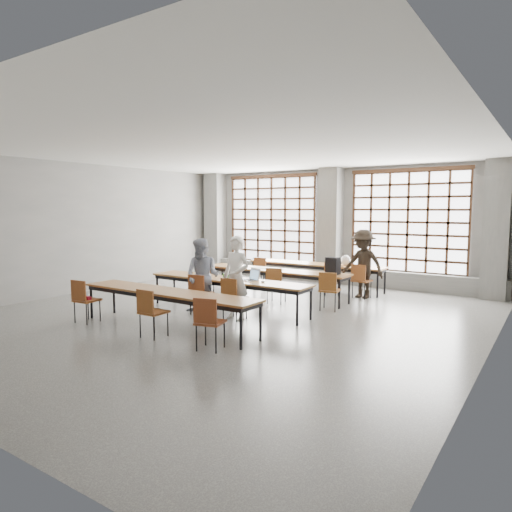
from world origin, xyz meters
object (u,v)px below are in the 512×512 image
at_px(laptop_back, 362,264).
at_px(green_box, 228,276).
at_px(chair_back_mid, 333,275).
at_px(laptop_front, 252,277).
at_px(desk_row_c, 228,282).
at_px(student_back, 363,264).
at_px(chair_mid_right, 329,287).
at_px(plastic_bag, 346,260).
at_px(chair_mid_centre, 275,282).
at_px(desk_row_d, 168,294).
at_px(chair_near_mid, 150,308).
at_px(desk_row_a, 315,266).
at_px(chair_front_left, 199,290).
at_px(desk_row_b, 274,272).
at_px(phone, 232,280).
at_px(chair_back_left, 262,269).
at_px(student_female, 203,276).
at_px(chair_mid_left, 210,275).
at_px(chair_back_right, 361,278).
at_px(backpack, 333,266).
at_px(mouse, 263,282).
at_px(red_pouch, 87,298).
at_px(chair_near_left, 84,297).
at_px(chair_front_right, 232,294).

distance_m(laptop_back, green_box, 4.05).
xyz_separation_m(chair_back_mid, laptop_front, (-0.61, -2.89, 0.25)).
relative_size(desk_row_c, student_back, 2.28).
distance_m(chair_mid_right, plastic_bag, 2.51).
distance_m(desk_row_c, chair_mid_centre, 1.35).
xyz_separation_m(desk_row_d, chair_mid_right, (1.91, 3.10, -0.13)).
bearing_deg(desk_row_d, desk_row_c, 89.04).
height_order(chair_mid_centre, chair_near_mid, same).
bearing_deg(chair_back_mid, desk_row_d, -104.07).
bearing_deg(desk_row_a, chair_front_left, -98.69).
xyz_separation_m(desk_row_b, phone, (0.12, -1.99, 0.07)).
relative_size(chair_back_left, student_female, 0.54).
relative_size(student_back, phone, 13.48).
bearing_deg(desk_row_c, student_female, -120.96).
bearing_deg(chair_mid_left, chair_front_left, -56.56).
xyz_separation_m(chair_back_right, student_female, (-2.25, -3.49, 0.29)).
bearing_deg(phone, backpack, 53.96).
xyz_separation_m(chair_mid_centre, mouse, (0.47, -1.28, 0.21)).
height_order(desk_row_c, plastic_bag, plastic_bag).
xyz_separation_m(desk_row_a, chair_back_left, (-1.40, -0.63, -0.13)).
distance_m(desk_row_d, plastic_bag, 5.66).
bearing_deg(student_female, red_pouch, -139.73).
relative_size(chair_front_left, red_pouch, 4.40).
relative_size(student_female, phone, 12.64).
relative_size(desk_row_c, laptop_back, 10.12).
bearing_deg(chair_near_mid, chair_back_mid, 79.52).
bearing_deg(chair_back_left, chair_mid_left, -106.02).
bearing_deg(mouse, chair_near_left, -137.49).
distance_m(chair_mid_right, chair_front_right, 2.28).
bearing_deg(red_pouch, chair_front_left, 50.74).
bearing_deg(chair_front_left, chair_mid_right, 41.07).
xyz_separation_m(desk_row_d, student_back, (1.99, 4.96, 0.21)).
height_order(chair_mid_centre, green_box, chair_mid_centre).
bearing_deg(student_back, chair_back_right, -86.01).
height_order(laptop_front, mouse, laptop_front).
bearing_deg(chair_front_left, backpack, 52.74).
height_order(chair_back_right, chair_front_right, same).
bearing_deg(desk_row_a, backpack, -52.25).
relative_size(chair_back_mid, plastic_bag, 3.08).
xyz_separation_m(desk_row_b, student_female, (-0.36, -2.39, 0.16)).
height_order(chair_mid_left, plastic_bag, plastic_bag).
height_order(desk_row_a, chair_mid_left, chair_mid_left).
bearing_deg(chair_near_mid, red_pouch, 177.61).
relative_size(chair_back_mid, green_box, 3.52).
distance_m(chair_mid_right, laptop_front, 1.76).
height_order(chair_mid_centre, red_pouch, chair_mid_centre).
distance_m(desk_row_b, desk_row_d, 3.73).
distance_m(desk_row_b, chair_back_right, 2.19).
distance_m(chair_back_right, plastic_bag, 1.03).
relative_size(chair_back_mid, chair_mid_centre, 1.00).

